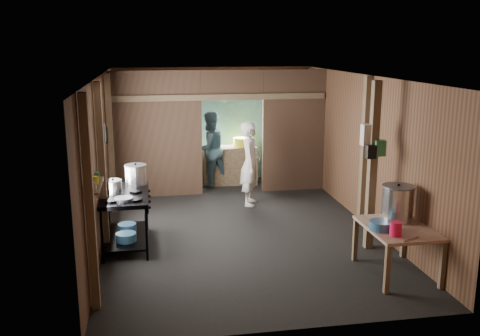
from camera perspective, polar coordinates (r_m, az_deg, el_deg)
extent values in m
cube|color=black|center=(9.38, -0.21, -6.28)|extent=(4.50, 7.00, 0.00)
cube|color=#514942|center=(8.86, -0.22, 9.79)|extent=(4.50, 7.00, 0.00)
cube|color=brown|center=(12.44, -2.89, 4.74)|extent=(4.50, 0.00, 2.60)
cube|color=brown|center=(5.72, 5.62, -5.50)|extent=(4.50, 0.00, 2.60)
cube|color=brown|center=(8.94, -14.58, 0.98)|extent=(0.00, 7.00, 2.60)
cube|color=brown|center=(9.65, 13.09, 1.94)|extent=(0.00, 7.00, 2.60)
cube|color=brown|center=(11.07, -8.91, 3.54)|extent=(1.85, 0.10, 2.60)
cube|color=brown|center=(11.48, 5.75, 3.98)|extent=(1.35, 0.10, 2.60)
cube|color=brown|center=(11.08, -0.83, 8.92)|extent=(1.30, 0.10, 0.60)
cube|color=#6FC2B9|center=(12.39, -2.86, 4.47)|extent=(4.40, 0.06, 2.50)
cube|color=#877250|center=(12.11, -1.12, 0.30)|extent=(1.20, 0.50, 0.85)
cylinder|color=silver|center=(12.30, -1.70, 7.47)|extent=(0.20, 0.03, 0.20)
cube|color=#877250|center=(6.43, -15.77, -3.83)|extent=(0.10, 0.12, 2.60)
cube|color=#877250|center=(8.16, -14.53, -0.17)|extent=(0.10, 0.12, 2.60)
cube|color=#877250|center=(10.11, -13.66, 2.41)|extent=(0.10, 0.12, 2.60)
cube|color=#877250|center=(9.44, 13.16, 1.69)|extent=(0.10, 0.12, 2.60)
cube|color=#877250|center=(8.33, 13.96, 0.13)|extent=(0.12, 0.12, 2.60)
cube|color=#877250|center=(11.02, -2.08, 7.58)|extent=(4.40, 0.12, 0.12)
cylinder|color=slate|center=(9.27, -14.27, 3.62)|extent=(0.03, 0.34, 0.34)
cylinder|color=black|center=(9.68, -14.06, 3.42)|extent=(0.03, 0.30, 0.30)
cube|color=#877250|center=(6.88, -15.17, -1.82)|extent=(0.14, 0.80, 0.03)
cylinder|color=silver|center=(6.62, -15.39, -1.83)|extent=(0.07, 0.07, 0.10)
cylinder|color=#F4F623|center=(6.86, -15.20, -1.30)|extent=(0.08, 0.08, 0.10)
cylinder|color=#317E48|center=(7.07, -15.04, -0.86)|extent=(0.06, 0.06, 0.10)
cube|color=silver|center=(8.29, 13.61, 3.47)|extent=(0.22, 0.15, 0.32)
cube|color=#317E48|center=(8.24, 14.69, 2.08)|extent=(0.16, 0.12, 0.24)
cube|color=black|center=(8.18, 13.83, 1.69)|extent=(0.14, 0.10, 0.20)
cylinder|color=silver|center=(8.92, -13.21, -1.52)|extent=(0.21, 0.21, 0.10)
cylinder|color=teal|center=(8.41, -12.08, -7.24)|extent=(0.31, 0.31, 0.13)
cylinder|color=teal|center=(8.86, -11.97, -6.22)|extent=(0.30, 0.30, 0.12)
cylinder|color=teal|center=(7.43, 14.86, -5.94)|extent=(0.38, 0.38, 0.12)
cylinder|color=#F91849|center=(7.24, 16.31, -6.26)|extent=(0.19, 0.19, 0.19)
cube|color=silver|center=(7.19, 17.79, -7.25)|extent=(0.29, 0.14, 0.01)
cylinder|color=#F4F623|center=(12.04, 0.12, 2.78)|extent=(0.36, 0.36, 0.20)
cylinder|color=#A32D33|center=(11.97, -2.55, 2.53)|extent=(0.11, 0.11, 0.13)
imported|color=white|center=(10.45, 1.10, 0.48)|extent=(0.54, 0.69, 1.65)
imported|color=#426772|center=(11.81, -3.28, 2.02)|extent=(1.01, 0.92, 1.68)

